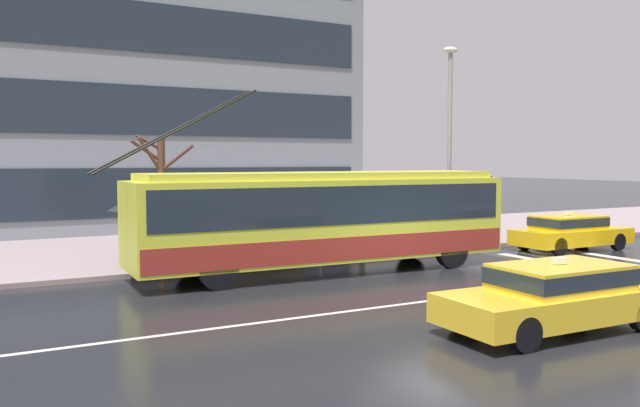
% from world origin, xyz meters
% --- Properties ---
extents(ground_plane, '(160.00, 160.00, 0.00)m').
position_xyz_m(ground_plane, '(0.00, 0.00, 0.00)').
color(ground_plane, black).
extents(sidewalk_slab, '(80.00, 10.00, 0.14)m').
position_xyz_m(sidewalk_slab, '(0.00, 9.96, 0.07)').
color(sidewalk_slab, gray).
rests_on(sidewalk_slab, ground_plane).
extents(crosswalk_stripe_edge_near, '(0.44, 4.40, 0.01)m').
position_xyz_m(crosswalk_stripe_edge_near, '(5.64, 1.48, 0.00)').
color(crosswalk_stripe_edge_near, beige).
rests_on(crosswalk_stripe_edge_near, ground_plane).
extents(crosswalk_stripe_inner_a, '(0.44, 4.40, 0.01)m').
position_xyz_m(crosswalk_stripe_inner_a, '(6.54, 1.48, 0.00)').
color(crosswalk_stripe_inner_a, beige).
rests_on(crosswalk_stripe_inner_a, ground_plane).
extents(crosswalk_stripe_center, '(0.44, 4.40, 0.01)m').
position_xyz_m(crosswalk_stripe_center, '(7.44, 1.48, 0.00)').
color(crosswalk_stripe_center, beige).
rests_on(crosswalk_stripe_center, ground_plane).
extents(crosswalk_stripe_inner_b, '(0.44, 4.40, 0.01)m').
position_xyz_m(crosswalk_stripe_inner_b, '(8.34, 1.48, 0.00)').
color(crosswalk_stripe_inner_b, beige).
rests_on(crosswalk_stripe_inner_b, ground_plane).
extents(lane_centre_line, '(72.00, 0.14, 0.01)m').
position_xyz_m(lane_centre_line, '(0.00, -1.20, 0.00)').
color(lane_centre_line, silver).
rests_on(lane_centre_line, ground_plane).
extents(trolleybus, '(12.04, 2.74, 5.12)m').
position_xyz_m(trolleybus, '(-1.54, 3.36, 1.60)').
color(trolleybus, '#D4DC38').
rests_on(trolleybus, ground_plane).
extents(taxi_oncoming_near, '(4.58, 1.91, 1.39)m').
position_xyz_m(taxi_oncoming_near, '(-0.80, -4.41, 0.70)').
color(taxi_oncoming_near, yellow).
rests_on(taxi_oncoming_near, ground_plane).
extents(taxi_ahead_of_bus, '(4.51, 1.86, 1.39)m').
position_xyz_m(taxi_ahead_of_bus, '(8.44, 3.14, 0.70)').
color(taxi_ahead_of_bus, yellow).
rests_on(taxi_ahead_of_bus, ground_plane).
extents(bus_shelter, '(3.69, 1.62, 2.59)m').
position_xyz_m(bus_shelter, '(-1.98, 6.79, 2.06)').
color(bus_shelter, gray).
rests_on(bus_shelter, sidewalk_slab).
extents(pedestrian_at_shelter, '(1.56, 1.56, 1.92)m').
position_xyz_m(pedestrian_at_shelter, '(-6.41, 6.67, 1.72)').
color(pedestrian_at_shelter, '#4F5644').
rests_on(pedestrian_at_shelter, sidewalk_slab).
extents(pedestrian_approaching_curb, '(1.28, 1.28, 1.94)m').
position_xyz_m(pedestrian_approaching_curb, '(1.23, 5.77, 1.67)').
color(pedestrian_approaching_curb, '#545048').
rests_on(pedestrian_approaching_curb, sidewalk_slab).
extents(pedestrian_walking_past, '(1.25, 1.25, 1.88)m').
position_xyz_m(pedestrian_walking_past, '(-4.32, 6.91, 1.62)').
color(pedestrian_walking_past, black).
rests_on(pedestrian_walking_past, sidewalk_slab).
extents(pedestrian_waiting_by_pole, '(0.49, 0.49, 1.73)m').
position_xyz_m(pedestrian_waiting_by_pole, '(-3.36, 7.88, 1.17)').
color(pedestrian_waiting_by_pole, navy).
rests_on(pedestrian_waiting_by_pole, sidewalk_slab).
extents(street_lamp, '(0.60, 0.32, 7.17)m').
position_xyz_m(street_lamp, '(4.81, 5.51, 4.34)').
color(street_lamp, gray).
rests_on(street_lamp, sidewalk_slab).
extents(street_tree_bare, '(1.91, 1.05, 3.95)m').
position_xyz_m(street_tree_bare, '(-4.98, 8.34, 2.37)').
color(street_tree_bare, brown).
rests_on(street_tree_bare, sidewalk_slab).
extents(office_tower_corner_left, '(24.58, 11.84, 17.69)m').
position_xyz_m(office_tower_corner_left, '(-5.32, 20.32, 8.85)').
color(office_tower_corner_left, gray).
rests_on(office_tower_corner_left, ground_plane).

